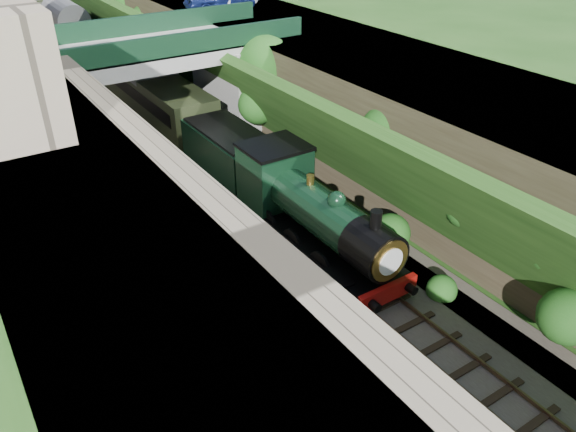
{
  "coord_description": "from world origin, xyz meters",
  "views": [
    {
      "loc": [
        -10.9,
        -7.2,
        14.11
      ],
      "look_at": [
        0.0,
        9.45,
        2.2
      ],
      "focal_mm": 35.0,
      "sensor_mm": 36.0,
      "label": 1
    }
  ],
  "objects": [
    {
      "name": "embankment_slope",
      "position": [
        5.05,
        19.64,
        2.84
      ],
      "size": [
        4.74,
        90.0,
        6.4
      ],
      "color": "#1E4714",
      "rests_on": "ground"
    },
    {
      "name": "track_left",
      "position": [
        -2.0,
        20.0,
        0.25
      ],
      "size": [
        2.5,
        90.0,
        0.2
      ],
      "color": "black",
      "rests_on": "trackbed"
    },
    {
      "name": "coach_front",
      "position": [
        1.2,
        29.4,
        2.05
      ],
      "size": [
        2.9,
        18.0,
        3.7
      ],
      "color": "black",
      "rests_on": "trackbed"
    },
    {
      "name": "coach_middle",
      "position": [
        1.2,
        48.2,
        2.05
      ],
      "size": [
        2.9,
        18.0,
        3.7
      ],
      "color": "black",
      "rests_on": "trackbed"
    },
    {
      "name": "trackbed",
      "position": [
        0.0,
        20.0,
        0.1
      ],
      "size": [
        10.0,
        90.0,
        0.2
      ],
      "primitive_type": "cube",
      "color": "#473F38",
      "rests_on": "ground"
    },
    {
      "name": "locomotive",
      "position": [
        1.2,
        9.44,
        1.89
      ],
      "size": [
        3.1,
        10.22,
        3.83
      ],
      "color": "black",
      "rests_on": "trackbed"
    },
    {
      "name": "retaining_wall",
      "position": [
        -5.5,
        20.0,
        3.5
      ],
      "size": [
        1.0,
        90.0,
        7.0
      ],
      "primitive_type": "cube",
      "color": "#756B56",
      "rests_on": "ground"
    },
    {
      "name": "ground",
      "position": [
        0.0,
        0.0,
        0.0
      ],
      "size": [
        160.0,
        160.0,
        0.0
      ],
      "primitive_type": "plane",
      "color": "#1E4714",
      "rests_on": "ground"
    },
    {
      "name": "street_plateau_right",
      "position": [
        9.5,
        20.0,
        3.12
      ],
      "size": [
        8.0,
        90.0,
        6.25
      ],
      "primitive_type": "cube",
      "color": "#262628",
      "rests_on": "ground"
    },
    {
      "name": "tree",
      "position": [
        5.91,
        20.93,
        4.65
      ],
      "size": [
        3.6,
        3.8,
        6.6
      ],
      "color": "black",
      "rests_on": "ground"
    },
    {
      "name": "track_right",
      "position": [
        1.2,
        20.0,
        0.25
      ],
      "size": [
        2.5,
        90.0,
        0.2
      ],
      "color": "black",
      "rests_on": "trackbed"
    },
    {
      "name": "coach_rear",
      "position": [
        1.2,
        67.0,
        2.05
      ],
      "size": [
        2.9,
        18.0,
        3.7
      ],
      "color": "black",
      "rests_on": "trackbed"
    },
    {
      "name": "road_bridge",
      "position": [
        0.94,
        24.0,
        4.08
      ],
      "size": [
        16.0,
        6.4,
        7.25
      ],
      "color": "gray",
      "rests_on": "ground"
    },
    {
      "name": "tender",
      "position": [
        1.2,
        16.8,
        1.62
      ],
      "size": [
        2.7,
        6.0,
        3.05
      ],
      "color": "black",
      "rests_on": "trackbed"
    },
    {
      "name": "street_plateau_left",
      "position": [
        -9.0,
        20.0,
        3.5
      ],
      "size": [
        6.0,
        90.0,
        7.0
      ],
      "primitive_type": "cube",
      "color": "#262628",
      "rests_on": "ground"
    }
  ]
}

